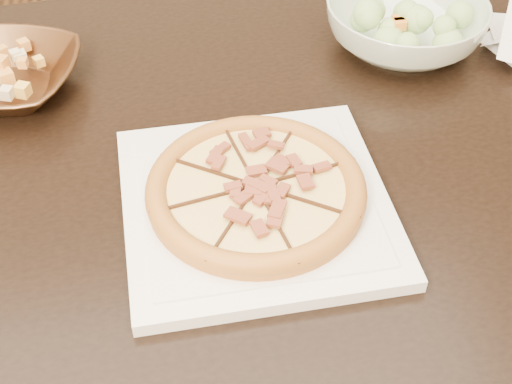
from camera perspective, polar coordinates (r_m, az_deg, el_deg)
dining_table at (r=1.03m, az=-5.61°, el=-0.84°), size 1.44×1.00×0.75m
plate at (r=0.86m, az=0.00°, el=-0.93°), size 0.33×0.33×0.02m
pizza at (r=0.84m, az=0.00°, el=0.19°), size 0.26×0.26×0.03m
bronze_bowl at (r=1.09m, az=-19.45°, el=8.67°), size 0.26×0.26×0.05m
salad_bowl at (r=1.15m, az=11.83°, el=12.94°), size 0.29×0.29×0.08m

